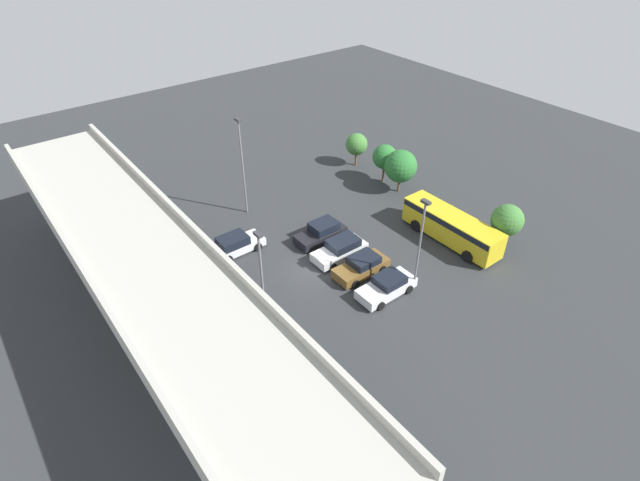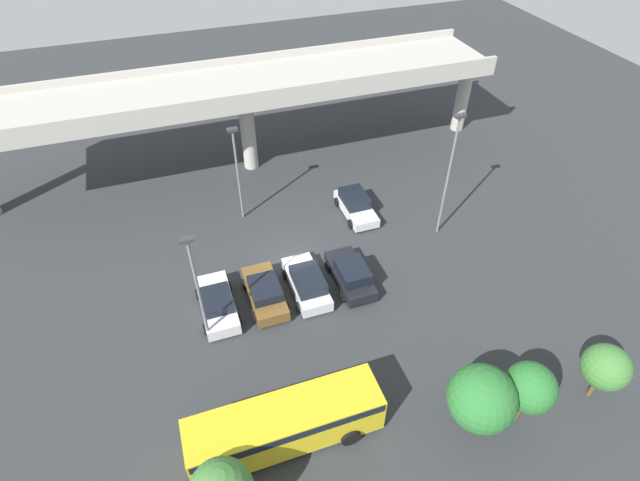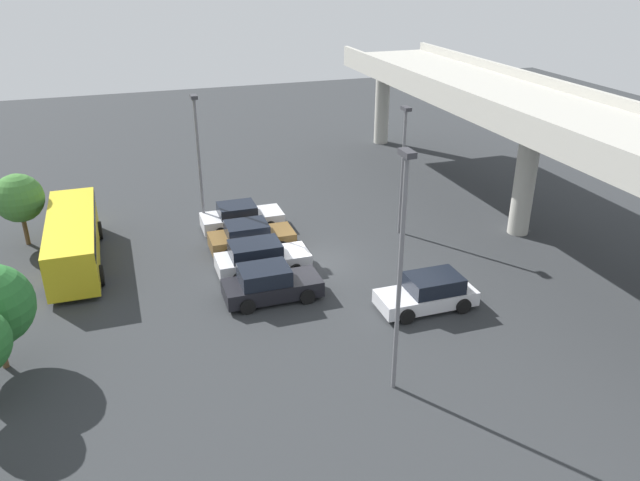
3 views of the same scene
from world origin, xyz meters
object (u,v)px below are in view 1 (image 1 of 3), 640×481
object	(u,v)px
parked_car_1	(362,266)
lamp_post_by_overpass	(242,161)
parked_car_2	(341,249)
lamp_post_near_aisle	(261,270)
tree_front_right	(385,157)
tree_front_far_right	(357,144)
parked_car_0	(387,286)
parked_car_3	(321,232)
lamp_post_mid_lot	(420,240)
parked_car_4	(236,244)
tree_front_centre	(401,166)
shuttle_bus	(452,226)
tree_front_left	(507,220)

from	to	relation	value
parked_car_1	lamp_post_by_overpass	xyz separation A→B (m)	(13.22, 2.39, 4.52)
parked_car_2	lamp_post_by_overpass	world-z (taller)	lamp_post_by_overpass
lamp_post_near_aisle	tree_front_right	xyz separation A→B (m)	(9.23, -20.21, -1.59)
lamp_post_near_aisle	tree_front_far_right	world-z (taller)	lamp_post_near_aisle
parked_car_0	lamp_post_near_aisle	distance (m)	9.83
parked_car_0	parked_car_3	bearing A→B (deg)	-92.77
lamp_post_near_aisle	tree_front_right	size ratio (longest dim) A/B	1.84
lamp_post_mid_lot	parked_car_2	bearing A→B (deg)	16.09
parked_car_4	parked_car_1	bearing A→B (deg)	-53.59
parked_car_0	tree_front_far_right	distance (m)	20.81
tree_front_right	lamp_post_near_aisle	bearing A→B (deg)	114.55
parked_car_0	parked_car_2	size ratio (longest dim) A/B	1.00
parked_car_3	parked_car_4	distance (m)	7.24
lamp_post_near_aisle	parked_car_1	bearing A→B (deg)	-93.49
lamp_post_by_overpass	parked_car_1	bearing A→B (deg)	-169.75
parked_car_3	lamp_post_mid_lot	bearing A→B (deg)	99.90
parked_car_4	tree_front_far_right	bearing A→B (deg)	17.38
parked_car_0	tree_front_centre	world-z (taller)	tree_front_centre
lamp_post_near_aisle	parked_car_0	bearing A→B (deg)	-111.89
parked_car_4	parked_car_2	bearing A→B (deg)	-42.55
shuttle_bus	tree_front_far_right	xyz separation A→B (m)	(15.39, -2.84, 0.92)
parked_car_2	shuttle_bus	bearing A→B (deg)	156.09
shuttle_bus	lamp_post_by_overpass	world-z (taller)	lamp_post_by_overpass
parked_car_1	lamp_post_by_overpass	distance (m)	14.17
parked_car_1	tree_front_centre	bearing A→B (deg)	-147.31
tree_front_right	tree_front_far_right	world-z (taller)	tree_front_right
tree_front_right	shuttle_bus	bearing A→B (deg)	166.20
shuttle_bus	lamp_post_near_aisle	size ratio (longest dim) A/B	1.25
parked_car_4	lamp_post_near_aisle	distance (m)	9.03
tree_front_left	parked_car_2	bearing A→B (deg)	57.70
tree_front_far_right	parked_car_3	bearing A→B (deg)	127.07
parked_car_2	lamp_post_mid_lot	bearing A→B (deg)	106.09
parked_car_2	tree_front_centre	size ratio (longest dim) A/B	1.07
tree_front_left	tree_front_far_right	size ratio (longest dim) A/B	1.12
parked_car_2	lamp_post_mid_lot	size ratio (longest dim) A/B	0.60
lamp_post_near_aisle	tree_front_centre	world-z (taller)	lamp_post_near_aisle
lamp_post_mid_lot	tree_front_centre	size ratio (longest dim) A/B	1.79
parked_car_3	tree_front_centre	bearing A→B (deg)	-170.57
parked_car_2	tree_front_far_right	bearing A→B (deg)	-135.54
lamp_post_mid_lot	parked_car_4	bearing A→B (deg)	33.82
parked_car_0	parked_car_3	xyz separation A→B (m)	(8.37, -0.40, 0.06)
tree_front_centre	tree_front_right	distance (m)	2.44
lamp_post_near_aisle	tree_front_far_right	size ratio (longest dim) A/B	2.02
parked_car_0	lamp_post_mid_lot	world-z (taller)	lamp_post_mid_lot
parked_car_3	tree_front_right	size ratio (longest dim) A/B	1.14
parked_car_0	lamp_post_mid_lot	size ratio (longest dim) A/B	0.60
parked_car_1	tree_front_right	size ratio (longest dim) A/B	1.15
parked_car_4	tree_front_right	distance (m)	18.05
shuttle_bus	lamp_post_mid_lot	world-z (taller)	lamp_post_mid_lot
parked_car_2	parked_car_4	xyz separation A→B (m)	(5.83, 6.35, -0.01)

